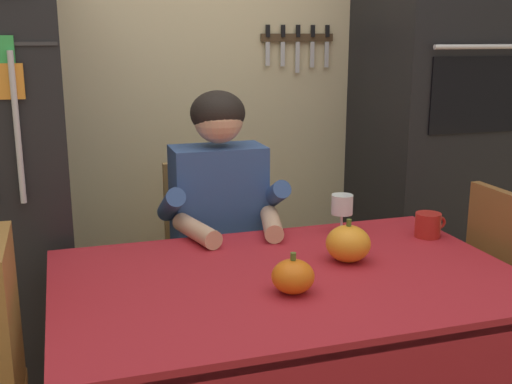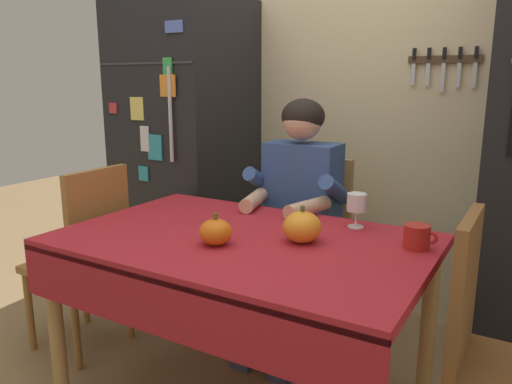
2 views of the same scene
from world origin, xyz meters
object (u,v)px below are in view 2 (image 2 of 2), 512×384
Objects in this scene: chair_behind_person at (311,238)px; coffee_mug at (417,237)px; seated_person at (296,204)px; pumpkin_medium at (302,227)px; refrigerator at (187,151)px; dining_table at (239,259)px; wine_glass at (357,204)px; pumpkin_large at (216,232)px; chair_left_side at (87,252)px; chair_right_side at (494,350)px.

chair_behind_person is 7.79× the size of coffee_mug.
seated_person reaches higher than chair_behind_person.
chair_behind_person is 0.82m from pumpkin_medium.
refrigerator is at bearing 157.07° from coffee_mug.
wine_glass is at bearing 47.44° from dining_table.
refrigerator is 1.35m from pumpkin_large.
seated_person is (-0.05, 0.60, 0.08)m from dining_table.
chair_left_side is at bearing -137.85° from chair_behind_person.
chair_right_side is 0.74m from pumpkin_medium.
chair_right_side is 0.43m from coffee_mug.
coffee_mug is at bearing 20.39° from pumpkin_medium.
dining_table is 0.28m from pumpkin_medium.
chair_right_side is 1.00× the size of chair_left_side.
dining_table is 9.82× the size of wine_glass.
refrigerator reaches higher than seated_person.
chair_behind_person is 0.75× the size of seated_person.
coffee_mug is at bearing -26.98° from wine_glass.
chair_left_side is 0.92m from pumpkin_large.
pumpkin_large is at bearing -152.89° from coffee_mug.
pumpkin_large is 0.85× the size of pumpkin_medium.
refrigerator is at bearing 137.09° from dining_table.
chair_right_side is (1.85, -0.83, -0.39)m from refrigerator.
pumpkin_large is at bearing -107.78° from dining_table.
pumpkin_medium is at bearing -159.61° from coffee_mug.
seated_person reaches higher than pumpkin_medium.
seated_person reaches higher than dining_table.
chair_behind_person is 0.92m from coffee_mug.
coffee_mug is at bearing 7.43° from chair_left_side.
chair_behind_person is at bearing 139.37° from coffee_mug.
seated_person is at bearing 150.01° from chair_right_side.
pumpkin_medium is at bearing -68.62° from chair_behind_person.
coffee_mug is 0.72m from pumpkin_large.
chair_left_side is at bearing -145.70° from seated_person.
pumpkin_medium is at bearing 177.67° from chair_right_side.
seated_person is at bearing 148.24° from wine_glass.
chair_left_side is (-0.90, 0.03, -0.14)m from dining_table.
seated_person reaches higher than pumpkin_large.
refrigerator is at bearing 155.84° from chair_right_side.
chair_right_side is at bearing -29.99° from seated_person.
chair_behind_person is at bearing 42.15° from chair_left_side.
chair_right_side and chair_left_side have the same top height.
refrigerator is 0.94m from chair_left_side.
seated_person is 10.43× the size of coffee_mug.
chair_behind_person is 1.00× the size of chair_left_side.
coffee_mug is 0.31m from wine_glass.
refrigerator is at bearing 174.24° from chair_behind_person.
wine_glass is (0.39, -0.43, 0.33)m from chair_behind_person.
seated_person is at bearing -17.31° from refrigerator.
chair_behind_person is 1.14m from chair_left_side.
chair_behind_person is at bearing 142.23° from chair_right_side.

